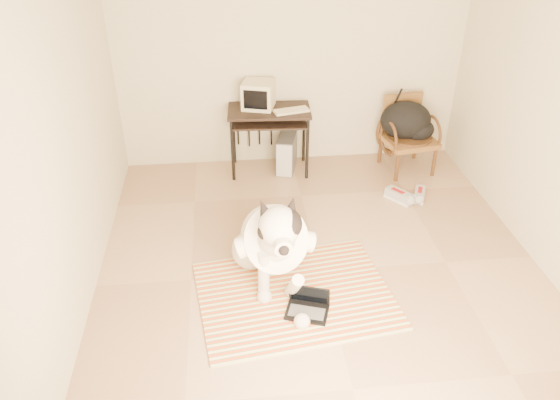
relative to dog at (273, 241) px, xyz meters
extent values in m
plane|color=tan|center=(0.44, 0.06, -0.41)|extent=(4.50, 4.50, 0.00)
plane|color=beige|center=(0.44, 2.31, 0.94)|extent=(4.50, 0.00, 4.50)
plane|color=beige|center=(0.44, -2.19, 0.94)|extent=(4.50, 0.00, 4.50)
plane|color=beige|center=(-1.56, 0.06, 0.94)|extent=(0.00, 4.50, 4.50)
cube|color=#E94A18|center=(0.22, -0.73, -0.40)|extent=(1.63, 0.46, 0.02)
cube|color=#37813D|center=(0.19, -0.49, -0.40)|extent=(1.63, 0.46, 0.02)
cube|color=#5C4085|center=(0.16, -0.24, -0.40)|extent=(1.63, 0.46, 0.02)
cube|color=yellow|center=(0.13, 0.00, -0.40)|extent=(1.63, 0.46, 0.02)
cube|color=beige|center=(0.09, 0.25, -0.40)|extent=(1.63, 0.46, 0.02)
sphere|color=silver|center=(-0.18, 0.21, -0.24)|extent=(0.36, 0.36, 0.36)
sphere|color=silver|center=(0.16, 0.22, -0.24)|extent=(0.36, 0.36, 0.36)
ellipsoid|color=silver|center=(-0.01, 0.20, -0.21)|extent=(0.44, 0.40, 0.36)
ellipsoid|color=silver|center=(0.00, -0.01, 0.03)|extent=(0.48, 0.83, 0.77)
cylinder|color=white|center=(0.00, 0.00, 0.03)|extent=(0.56, 0.71, 0.70)
sphere|color=silver|center=(0.01, -0.24, 0.20)|extent=(0.30, 0.30, 0.30)
sphere|color=silver|center=(0.01, -0.35, 0.39)|extent=(0.33, 0.33, 0.33)
ellipsoid|color=black|center=(0.06, -0.35, 0.41)|extent=(0.25, 0.29, 0.24)
cylinder|color=silver|center=(0.02, -0.50, 0.34)|extent=(0.14, 0.18, 0.14)
sphere|color=black|center=(0.02, -0.59, 0.34)|extent=(0.08, 0.08, 0.08)
cone|color=black|center=(-0.10, -0.29, 0.52)|extent=(0.16, 0.17, 0.20)
cone|color=black|center=(0.12, -0.28, 0.52)|extent=(0.17, 0.17, 0.20)
torus|color=white|center=(0.01, -0.26, 0.26)|extent=(0.29, 0.16, 0.26)
cylinder|color=silver|center=(-0.11, -0.26, -0.15)|extent=(0.10, 0.15, 0.49)
cylinder|color=silver|center=(0.13, -0.39, -0.18)|extent=(0.12, 0.44, 0.50)
sphere|color=silver|center=(-0.10, -0.29, -0.36)|extent=(0.13, 0.13, 0.13)
sphere|color=silver|center=(0.17, -0.62, -0.35)|extent=(0.13, 0.13, 0.13)
cone|color=black|center=(-0.04, 0.52, -0.36)|extent=(0.26, 0.49, 0.12)
cube|color=black|center=(0.23, -0.49, -0.39)|extent=(0.40, 0.34, 0.02)
cube|color=#4F4F52|center=(0.22, -0.49, -0.37)|extent=(0.32, 0.23, 0.00)
cube|color=black|center=(0.25, -0.41, -0.27)|extent=(0.35, 0.19, 0.22)
cube|color=black|center=(0.25, -0.41, -0.26)|extent=(0.31, 0.16, 0.20)
cube|color=black|center=(0.15, 2.02, 0.35)|extent=(0.96, 0.57, 0.03)
cube|color=black|center=(0.15, 1.97, 0.23)|extent=(0.85, 0.46, 0.02)
cylinder|color=black|center=(-0.29, 1.83, -0.04)|extent=(0.04, 0.04, 0.75)
cylinder|color=black|center=(-0.26, 2.27, -0.04)|extent=(0.04, 0.04, 0.75)
cylinder|color=black|center=(0.56, 1.78, -0.04)|extent=(0.04, 0.04, 0.75)
cylinder|color=black|center=(0.59, 2.21, -0.04)|extent=(0.04, 0.04, 0.75)
cube|color=beige|center=(0.04, 2.10, 0.52)|extent=(0.41, 0.40, 0.30)
cube|color=black|center=(-0.01, 1.94, 0.52)|extent=(0.26, 0.09, 0.21)
cube|color=beige|center=(0.39, 1.93, 0.38)|extent=(0.42, 0.23, 0.03)
cube|color=#4F4F52|center=(0.36, 2.04, -0.20)|extent=(0.30, 0.48, 0.43)
cube|color=silver|center=(0.30, 1.82, -0.20)|extent=(0.18, 0.06, 0.41)
cube|color=brown|center=(1.78, 1.87, -0.03)|extent=(0.65, 0.63, 0.06)
cylinder|color=#321D0D|center=(1.78, 1.87, 0.01)|extent=(0.53, 0.53, 0.04)
cube|color=brown|center=(1.74, 2.12, 0.23)|extent=(0.49, 0.12, 0.43)
cylinder|color=#321D0D|center=(1.59, 1.60, -0.24)|extent=(0.04, 0.04, 0.35)
cylinder|color=#321D0D|center=(1.51, 2.07, -0.24)|extent=(0.04, 0.04, 0.35)
cylinder|color=#321D0D|center=(2.05, 1.68, -0.24)|extent=(0.04, 0.04, 0.35)
cylinder|color=#321D0D|center=(1.98, 2.14, -0.24)|extent=(0.04, 0.04, 0.35)
ellipsoid|color=black|center=(1.73, 1.94, 0.20)|extent=(0.59, 0.49, 0.44)
ellipsoid|color=black|center=(1.87, 1.85, 0.11)|extent=(0.37, 0.30, 0.25)
cube|color=silver|center=(1.50, 1.18, -0.40)|extent=(0.29, 0.33, 0.03)
cube|color=gray|center=(1.50, 1.18, -0.36)|extent=(0.28, 0.32, 0.10)
cube|color=maroon|center=(1.50, 1.18, -0.31)|extent=(0.14, 0.16, 0.02)
cube|color=silver|center=(1.73, 1.19, -0.40)|extent=(0.21, 0.30, 0.03)
cube|color=gray|center=(1.73, 1.19, -0.36)|extent=(0.20, 0.29, 0.09)
cube|color=maroon|center=(1.73, 1.19, -0.33)|extent=(0.10, 0.14, 0.02)
camera|label=1|loc=(-0.35, -3.75, 2.74)|focal=35.00mm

